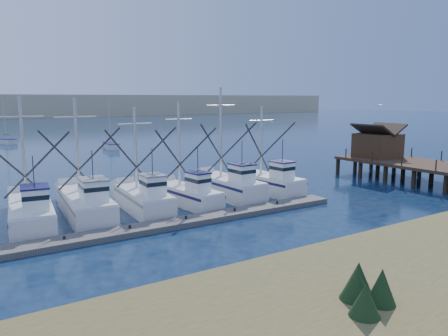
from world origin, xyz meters
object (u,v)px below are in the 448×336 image
Objects in this scene: timber_pier at (405,155)px; floating_dock at (173,224)px; sailboat_near at (111,146)px; sailboat_far at (6,141)px.

floating_dock is at bearing -175.60° from timber_pier.
timber_pier is (28.08, 2.16, 2.39)m from floating_dock.
floating_dock is 1.36× the size of timber_pier.
sailboat_near and sailboat_far have the same top height.
floating_dock is 28.26m from timber_pier.
sailboat_near is 1.00× the size of sailboat_far.
floating_dock is 65.04m from sailboat_far.
sailboat_far reaches higher than floating_dock.
timber_pier is at bearing 4.46° from floating_dock.
sailboat_near is at bearing -72.67° from sailboat_far.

